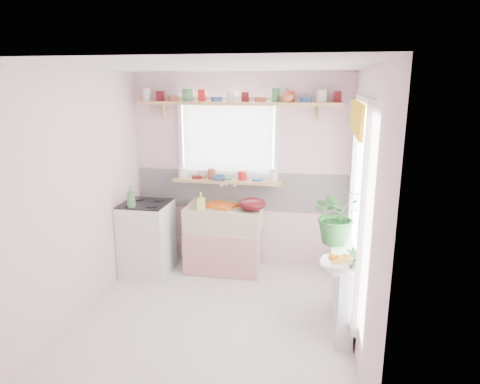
# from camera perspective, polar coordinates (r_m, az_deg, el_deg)

# --- Properties ---
(room) EXTENTS (3.20, 3.20, 3.20)m
(room) POSITION_cam_1_polar(r_m,az_deg,el_deg) (4.73, 6.25, 2.17)
(room) COLOR silver
(room) RESTS_ON ground
(sink_unit) EXTENTS (0.95, 0.65, 1.11)m
(sink_unit) POSITION_cam_1_polar(r_m,az_deg,el_deg) (5.53, -2.11, -6.11)
(sink_unit) COLOR white
(sink_unit) RESTS_ON ground
(cooker) EXTENTS (0.58, 0.58, 0.93)m
(cooker) POSITION_cam_1_polar(r_m,az_deg,el_deg) (5.58, -12.29, -5.93)
(cooker) COLOR white
(cooker) RESTS_ON ground
(radiator_ledge) EXTENTS (0.22, 0.95, 0.78)m
(radiator_ledge) POSITION_cam_1_polar(r_m,az_deg,el_deg) (4.42, 13.65, -12.44)
(radiator_ledge) COLOR white
(radiator_ledge) RESTS_ON ground
(windowsill) EXTENTS (1.40, 0.22, 0.04)m
(windowsill) POSITION_cam_1_polar(r_m,az_deg,el_deg) (5.50, -1.75, 1.49)
(windowsill) COLOR tan
(windowsill) RESTS_ON room
(pine_shelf) EXTENTS (2.52, 0.24, 0.04)m
(pine_shelf) POSITION_cam_1_polar(r_m,az_deg,el_deg) (5.33, -0.25, 11.74)
(pine_shelf) COLOR tan
(pine_shelf) RESTS_ON room
(shelf_crockery) EXTENTS (2.47, 0.11, 0.12)m
(shelf_crockery) POSITION_cam_1_polar(r_m,az_deg,el_deg) (5.32, -0.25, 12.55)
(shelf_crockery) COLOR silver
(shelf_crockery) RESTS_ON pine_shelf
(sill_crockery) EXTENTS (1.35, 0.11, 0.12)m
(sill_crockery) POSITION_cam_1_polar(r_m,az_deg,el_deg) (5.48, -1.93, 2.26)
(sill_crockery) COLOR silver
(sill_crockery) RESTS_ON windowsill
(dish_tray) EXTENTS (0.43, 0.38, 0.04)m
(dish_tray) POSITION_cam_1_polar(r_m,az_deg,el_deg) (5.38, -2.52, -1.79)
(dish_tray) COLOR #FF6116
(dish_tray) RESTS_ON sink_unit
(colander) EXTENTS (0.40, 0.40, 0.15)m
(colander) POSITION_cam_1_polar(r_m,az_deg,el_deg) (5.23, 1.66, -1.60)
(colander) COLOR #4E0D13
(colander) RESTS_ON sink_unit
(jade_plant) EXTENTS (0.68, 0.65, 0.60)m
(jade_plant) POSITION_cam_1_polar(r_m,az_deg,el_deg) (4.43, 12.86, -2.94)
(jade_plant) COLOR #2A692B
(jade_plant) RESTS_ON radiator_ledge
(fruit_bowl) EXTENTS (0.36, 0.36, 0.08)m
(fruit_bowl) POSITION_cam_1_polar(r_m,az_deg,el_deg) (3.88, 12.97, -9.52)
(fruit_bowl) COLOR silver
(fruit_bowl) RESTS_ON radiator_ledge
(herb_pot) EXTENTS (0.11, 0.08, 0.21)m
(herb_pot) POSITION_cam_1_polar(r_m,az_deg,el_deg) (3.86, 14.83, -8.69)
(herb_pot) COLOR #326C2B
(herb_pot) RESTS_ON radiator_ledge
(soap_bottle_sink) EXTENTS (0.12, 0.12, 0.22)m
(soap_bottle_sink) POSITION_cam_1_polar(r_m,az_deg,el_deg) (5.24, -5.22, -1.25)
(soap_bottle_sink) COLOR #F6F16D
(soap_bottle_sink) RESTS_ON sink_unit
(sill_cup) EXTENTS (0.13, 0.13, 0.10)m
(sill_cup) POSITION_cam_1_polar(r_m,az_deg,el_deg) (5.62, -4.94, 2.45)
(sill_cup) COLOR beige
(sill_cup) RESTS_ON windowsill
(sill_bowl) EXTENTS (0.24, 0.24, 0.06)m
(sill_bowl) POSITION_cam_1_polar(r_m,az_deg,el_deg) (5.45, -2.98, 1.90)
(sill_bowl) COLOR #2F579A
(sill_bowl) RESTS_ON windowsill
(shelf_vase) EXTENTS (0.20, 0.20, 0.16)m
(shelf_vase) POSITION_cam_1_polar(r_m,az_deg,el_deg) (5.18, 6.33, 12.70)
(shelf_vase) COLOR #B65F38
(shelf_vase) RESTS_ON pine_shelf
(cooker_bottle) EXTENTS (0.10, 0.10, 0.26)m
(cooker_bottle) POSITION_cam_1_polar(r_m,az_deg,el_deg) (5.24, -14.32, -0.66)
(cooker_bottle) COLOR #41834D
(cooker_bottle) RESTS_ON cooker
(fruit) EXTENTS (0.20, 0.14, 0.10)m
(fruit) POSITION_cam_1_polar(r_m,az_deg,el_deg) (3.86, 13.11, -8.65)
(fruit) COLOR orange
(fruit) RESTS_ON fruit_bowl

